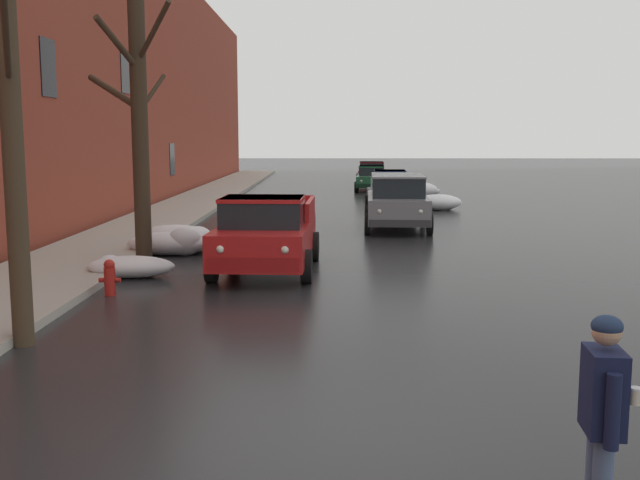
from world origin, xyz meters
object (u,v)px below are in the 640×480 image
pickup_truck_red_approaching_near_lane (266,233)px  sedan_green_queued_behind_truck (372,178)px  bare_tree_second_along_sidewalk (138,119)px  sedan_maroon_at_far_intersection (372,172)px  sedan_darkblue_parked_far_down_block (390,184)px  sedan_black_parked_kerbside_mid (390,194)px  bare_tree_at_the_corner (9,117)px  fire_hydrant (110,277)px  pedestrian_with_coffee (603,410)px  suv_grey_parked_kerbside_close (397,200)px

pickup_truck_red_approaching_near_lane → sedan_green_queued_behind_truck: pickup_truck_red_approaching_near_lane is taller
bare_tree_second_along_sidewalk → pickup_truck_red_approaching_near_lane: size_ratio=1.34×
pickup_truck_red_approaching_near_lane → sedan_maroon_at_far_intersection: (4.31, 32.41, -0.13)m
pickup_truck_red_approaching_near_lane → sedan_maroon_at_far_intersection: size_ratio=1.18×
bare_tree_second_along_sidewalk → sedan_darkblue_parked_far_down_block: bearing=67.9°
pickup_truck_red_approaching_near_lane → sedan_maroon_at_far_intersection: 32.69m
sedan_black_parked_kerbside_mid → sedan_maroon_at_far_intersection: bearing=88.9°
bare_tree_second_along_sidewalk → sedan_green_queued_behind_truck: size_ratio=1.53×
bare_tree_at_the_corner → sedan_black_parked_kerbside_mid: bearing=70.1°
bare_tree_at_the_corner → sedan_maroon_at_far_intersection: bare_tree_at_the_corner is taller
fire_hydrant → pedestrian_with_coffee: bearing=-54.2°
pedestrian_with_coffee → sedan_black_parked_kerbside_mid: bearing=88.9°
pickup_truck_red_approaching_near_lane → suv_grey_parked_kerbside_close: (3.70, 7.85, 0.11)m
bare_tree_at_the_corner → fire_hydrant: size_ratio=8.46×
bare_tree_second_along_sidewalk → sedan_darkblue_parked_far_down_block: 20.38m
suv_grey_parked_kerbside_close → sedan_darkblue_parked_far_down_block: 12.05m
sedan_darkblue_parked_far_down_block → sedan_green_queued_behind_truck: (-0.57, 5.68, -0.00)m
sedan_black_parked_kerbside_mid → fire_hydrant: 17.49m
bare_tree_at_the_corner → sedan_green_queued_behind_truck: size_ratio=1.39×
bare_tree_second_along_sidewalk → sedan_green_queued_behind_truck: 25.53m
bare_tree_at_the_corner → pickup_truck_red_approaching_near_lane: bare_tree_at_the_corner is taller
sedan_darkblue_parked_far_down_block → sedan_green_queued_behind_truck: bearing=95.7°
bare_tree_second_along_sidewalk → sedan_darkblue_parked_far_down_block: (7.60, 18.71, -2.72)m
suv_grey_parked_kerbside_close → pickup_truck_red_approaching_near_lane: bearing=-115.3°
pickup_truck_red_approaching_near_lane → fire_hydrant: pickup_truck_red_approaching_near_lane is taller
bare_tree_at_the_corner → sedan_darkblue_parked_far_down_block: bearing=73.6°
bare_tree_at_the_corner → bare_tree_second_along_sidewalk: (0.01, 7.22, 0.13)m
sedan_black_parked_kerbside_mid → fire_hydrant: sedan_black_parked_kerbside_mid is taller
sedan_maroon_at_far_intersection → pedestrian_with_coffee: pedestrian_with_coffee is taller
bare_tree_second_along_sidewalk → sedan_green_queued_behind_truck: bearing=73.9°
sedan_darkblue_parked_far_down_block → fire_hydrant: (-7.30, -22.47, -0.40)m
sedan_maroon_at_far_intersection → bare_tree_second_along_sidewalk: bearing=-103.4°
sedan_green_queued_behind_truck → fire_hydrant: bearing=-103.5°
bare_tree_at_the_corner → pedestrian_with_coffee: size_ratio=3.41×
suv_grey_parked_kerbside_close → fire_hydrant: suv_grey_parked_kerbside_close is taller
suv_grey_parked_kerbside_close → sedan_maroon_at_far_intersection: size_ratio=1.10×
bare_tree_at_the_corner → suv_grey_parked_kerbside_close: size_ratio=1.29×
sedan_black_parked_kerbside_mid → pedestrian_with_coffee: 24.86m
bare_tree_second_along_sidewalk → suv_grey_parked_kerbside_close: size_ratio=1.43×
pedestrian_with_coffee → sedan_green_queued_behind_truck: bearing=89.3°
pickup_truck_red_approaching_near_lane → sedan_green_queued_behind_truck: (3.90, 25.55, -0.13)m
bare_tree_at_the_corner → fire_hydrant: bare_tree_at_the_corner is taller
sedan_darkblue_parked_far_down_block → sedan_maroon_at_far_intersection: same height
suv_grey_parked_kerbside_close → bare_tree_second_along_sidewalk: bearing=-135.6°
bare_tree_at_the_corner → fire_hydrant: bearing=84.9°
bare_tree_at_the_corner → sedan_green_queued_behind_truck: (7.04, 31.62, -2.59)m
bare_tree_at_the_corner → sedan_darkblue_parked_far_down_block: 27.15m
bare_tree_second_along_sidewalk → pedestrian_with_coffee: 14.33m
suv_grey_parked_kerbside_close → sedan_maroon_at_far_intersection: bearing=88.6°
sedan_darkblue_parked_far_down_block → fire_hydrant: 23.63m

